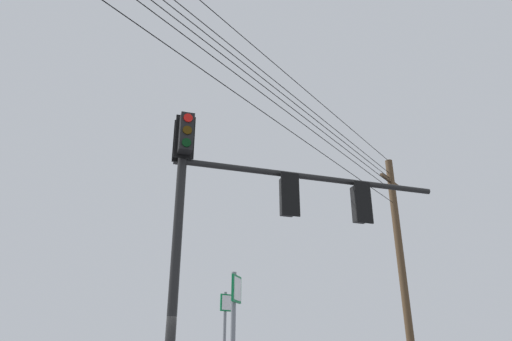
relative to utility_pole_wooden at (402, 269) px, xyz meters
name	(u,v)px	position (x,y,z in m)	size (l,w,h in m)	color
signal_mast_assembly	(243,204)	(11.47, -1.89, -0.30)	(4.80, 5.25, 6.84)	black
utility_pole_wooden	(402,269)	(0.00, 0.00, 0.00)	(2.19, 0.62, 10.23)	#4C3823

